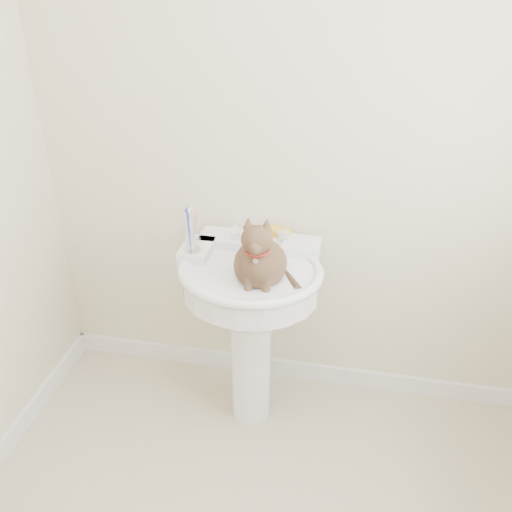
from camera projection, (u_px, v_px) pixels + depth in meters
The scene contains 7 objects.
wall_back at pixel (295, 131), 2.24m from camera, with size 2.20×0.00×2.50m, color beige, non-canonical shape.
baseboard_back at pixel (287, 368), 2.83m from camera, with size 2.20×0.02×0.09m, color white.
pedestal_sink at pixel (250, 297), 2.32m from camera, with size 0.59×0.58×0.82m.
faucet at pixel (258, 234), 2.33m from camera, with size 0.28×0.12×0.14m.
soap_bar at pixel (279, 232), 2.40m from camera, with size 0.09×0.06×0.03m, color gold.
toothbrush_cup at pixel (192, 240), 2.27m from camera, with size 0.07×0.07×0.19m.
cat at pixel (260, 261), 2.14m from camera, with size 0.22×0.28×0.41m.
Camera 1 is at (0.28, -1.07, 1.94)m, focal length 40.00 mm.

